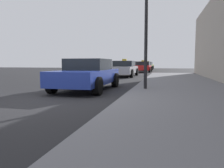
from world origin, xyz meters
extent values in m
plane|color=#232326|center=(0.00, 0.00, 0.00)|extent=(80.00, 80.00, 0.00)
cube|color=slate|center=(4.00, 0.00, 0.07)|extent=(4.00, 32.00, 0.15)
cylinder|color=black|center=(2.49, 2.55, 2.24)|extent=(0.12, 0.12, 4.18)
cube|color=#233899|center=(0.11, 2.77, 0.54)|extent=(1.73, 4.11, 0.55)
cube|color=black|center=(0.11, 2.97, 1.04)|extent=(1.53, 1.85, 0.45)
cylinder|color=black|center=(0.98, 1.45, 0.32)|extent=(0.22, 0.64, 0.64)
cylinder|color=black|center=(-0.75, 1.45, 0.32)|extent=(0.22, 0.64, 0.64)
cylinder|color=black|center=(0.98, 4.08, 0.32)|extent=(0.22, 0.64, 0.64)
cylinder|color=black|center=(-0.75, 4.08, 0.32)|extent=(0.22, 0.64, 0.64)
cube|color=#B7B7BF|center=(-0.09, 11.83, 0.54)|extent=(1.75, 4.58, 0.55)
cube|color=black|center=(-0.09, 12.06, 1.04)|extent=(1.54, 2.06, 0.45)
cube|color=yellow|center=(-0.09, 12.06, 1.35)|extent=(0.36, 0.14, 0.16)
cylinder|color=black|center=(0.78, 10.36, 0.32)|extent=(0.22, 0.64, 0.64)
cylinder|color=black|center=(-0.96, 10.36, 0.32)|extent=(0.22, 0.64, 0.64)
cylinder|color=black|center=(0.78, 13.29, 0.32)|extent=(0.22, 0.64, 0.64)
cylinder|color=black|center=(-0.96, 13.29, 0.32)|extent=(0.22, 0.64, 0.64)
cube|color=red|center=(0.55, 20.60, 0.54)|extent=(1.84, 4.27, 0.55)
cube|color=black|center=(0.55, 20.82, 1.04)|extent=(1.62, 1.92, 0.45)
cube|color=yellow|center=(0.55, 20.82, 1.35)|extent=(0.36, 0.14, 0.16)
cylinder|color=black|center=(1.47, 19.24, 0.32)|extent=(0.22, 0.64, 0.64)
cylinder|color=black|center=(-0.37, 19.24, 0.32)|extent=(0.22, 0.64, 0.64)
cylinder|color=black|center=(1.47, 21.97, 0.32)|extent=(0.22, 0.64, 0.64)
cylinder|color=black|center=(-0.37, 21.97, 0.32)|extent=(0.22, 0.64, 0.64)
cube|color=#196638|center=(0.37, 26.78, 0.54)|extent=(1.76, 4.49, 0.55)
cube|color=black|center=(0.37, 27.01, 1.04)|extent=(1.55, 2.02, 0.45)
cube|color=yellow|center=(0.37, 27.01, 1.35)|extent=(0.36, 0.14, 0.16)
cylinder|color=black|center=(1.25, 25.34, 0.32)|extent=(0.22, 0.64, 0.64)
cylinder|color=black|center=(-0.51, 25.34, 0.32)|extent=(0.22, 0.64, 0.64)
cylinder|color=black|center=(1.25, 28.22, 0.32)|extent=(0.22, 0.64, 0.64)
cylinder|color=black|center=(-0.51, 28.22, 0.32)|extent=(0.22, 0.64, 0.64)
cube|color=yellow|center=(0.14, 34.15, 0.54)|extent=(1.72, 4.50, 0.55)
cube|color=black|center=(0.14, 34.37, 1.04)|extent=(1.51, 2.03, 0.45)
cube|color=yellow|center=(0.14, 34.37, 1.35)|extent=(0.36, 0.14, 0.16)
cylinder|color=black|center=(1.00, 32.70, 0.32)|extent=(0.22, 0.64, 0.64)
cylinder|color=black|center=(-0.72, 32.70, 0.32)|extent=(0.22, 0.64, 0.64)
cylinder|color=black|center=(1.00, 35.59, 0.32)|extent=(0.22, 0.64, 0.64)
cylinder|color=black|center=(-0.72, 35.59, 0.32)|extent=(0.22, 0.64, 0.64)
camera|label=1|loc=(3.20, -5.51, 1.11)|focal=34.55mm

